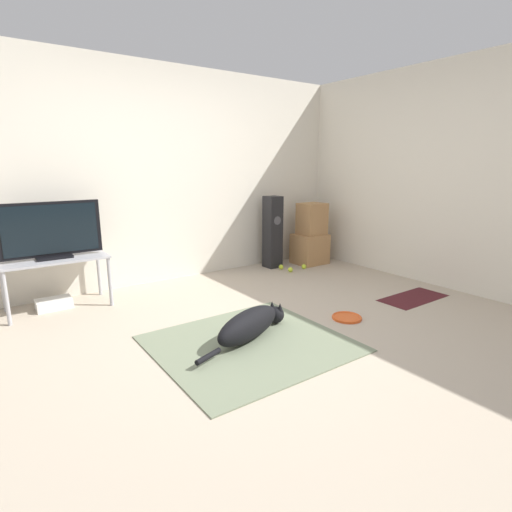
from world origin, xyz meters
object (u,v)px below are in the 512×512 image
(tennis_ball_by_boxes, at_px, (281,267))
(game_console, at_px, (54,304))
(floor_speaker, at_px, (273,232))
(frisbee, at_px, (347,317))
(tv_stand, at_px, (55,265))
(cardboard_box_upper, at_px, (312,219))
(dog, at_px, (251,324))
(tv, at_px, (51,231))
(tennis_ball_near_speaker, at_px, (304,267))
(tennis_ball_loose_on_carpet, at_px, (290,270))
(cardboard_box_lower, at_px, (310,249))

(tennis_ball_by_boxes, bearing_deg, game_console, 177.13)
(floor_speaker, bearing_deg, game_console, -179.22)
(frisbee, distance_m, tennis_ball_by_boxes, 1.87)
(floor_speaker, height_order, tv_stand, floor_speaker)
(frisbee, xyz_separation_m, cardboard_box_upper, (1.20, 1.79, 0.64))
(dog, distance_m, tv, 2.17)
(frisbee, height_order, floor_speaker, floor_speaker)
(tv_stand, bearing_deg, dog, -55.96)
(cardboard_box_upper, bearing_deg, tv, 178.63)
(dog, relative_size, tennis_ball_near_speaker, 16.08)
(tennis_ball_by_boxes, xyz_separation_m, tennis_ball_near_speaker, (0.27, -0.17, 0.00))
(frisbee, xyz_separation_m, tennis_ball_near_speaker, (0.90, 1.59, 0.02))
(tv, distance_m, tennis_ball_loose_on_carpet, 2.90)
(cardboard_box_lower, xyz_separation_m, tv, (-3.33, 0.07, 0.57))
(dog, distance_m, tennis_ball_by_boxes, 2.28)
(dog, xyz_separation_m, tennis_ball_near_speaker, (1.89, 1.44, -0.10))
(tv_stand, distance_m, tennis_ball_loose_on_carpet, 2.83)
(tv_stand, bearing_deg, cardboard_box_lower, -1.22)
(cardboard_box_upper, xyz_separation_m, tennis_ball_loose_on_carpet, (-0.56, -0.21, -0.62))
(frisbee, relative_size, cardboard_box_upper, 0.62)
(tv, xyz_separation_m, game_console, (-0.05, 0.03, -0.74))
(dog, distance_m, game_console, 2.12)
(frisbee, xyz_separation_m, cardboard_box_lower, (1.19, 1.79, 0.20))
(tv_stand, xyz_separation_m, game_console, (-0.05, 0.04, -0.41))
(tv, height_order, game_console, tv)
(tennis_ball_loose_on_carpet, height_order, game_console, game_console)
(tennis_ball_near_speaker, bearing_deg, cardboard_box_upper, 32.59)
(tennis_ball_loose_on_carpet, bearing_deg, floor_speaker, 94.37)
(cardboard_box_lower, bearing_deg, floor_speaker, 165.67)
(tennis_ball_by_boxes, bearing_deg, floor_speaker, 94.77)
(dog, distance_m, tennis_ball_loose_on_carpet, 2.17)
(cardboard_box_upper, bearing_deg, tennis_ball_near_speaker, -147.41)
(dog, height_order, tennis_ball_loose_on_carpet, dog)
(cardboard_box_upper, bearing_deg, frisbee, -123.94)
(tv_stand, xyz_separation_m, tennis_ball_near_speaker, (3.04, -0.27, -0.42))
(floor_speaker, height_order, tennis_ball_by_boxes, floor_speaker)
(game_console, bearing_deg, tennis_ball_near_speaker, -5.74)
(frisbee, bearing_deg, cardboard_box_upper, 56.06)
(frisbee, bearing_deg, tv_stand, 139.01)
(tennis_ball_by_boxes, xyz_separation_m, game_console, (-2.82, 0.14, 0.02))
(floor_speaker, xyz_separation_m, tennis_ball_loose_on_carpet, (0.03, -0.36, -0.46))
(tv_stand, relative_size, tv, 1.05)
(tennis_ball_by_boxes, bearing_deg, cardboard_box_upper, 2.71)
(tv_stand, distance_m, tennis_ball_by_boxes, 2.81)
(cardboard_box_upper, bearing_deg, cardboard_box_lower, 162.08)
(tv_stand, relative_size, tennis_ball_near_speaker, 14.53)
(tv_stand, xyz_separation_m, tv, (-0.00, 0.00, 0.34))
(tennis_ball_near_speaker, bearing_deg, frisbee, -119.38)
(floor_speaker, height_order, tv, tv)
(tennis_ball_near_speaker, bearing_deg, floor_speaker, 129.20)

